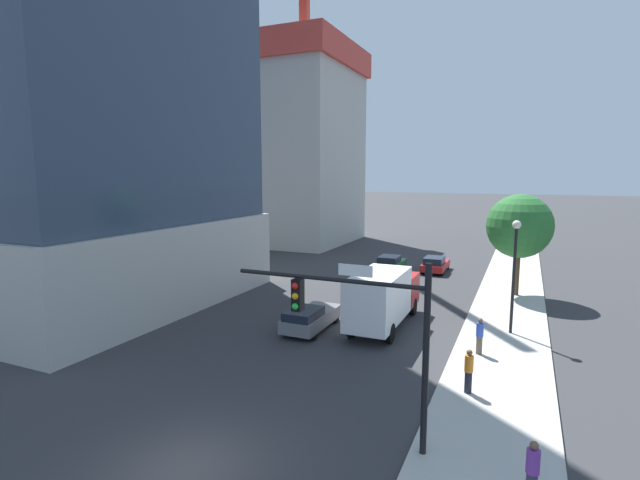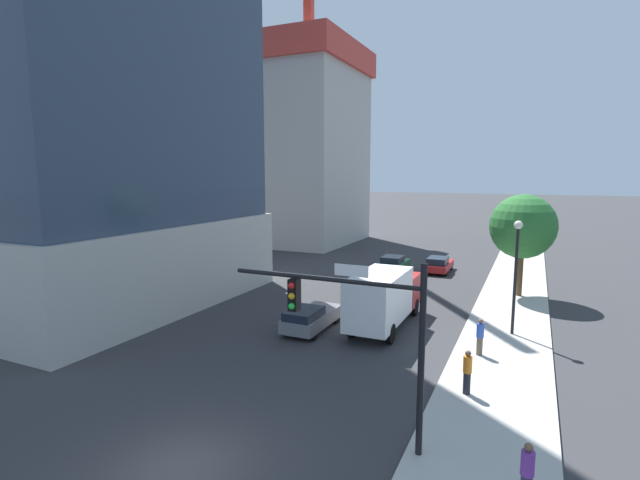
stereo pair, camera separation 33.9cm
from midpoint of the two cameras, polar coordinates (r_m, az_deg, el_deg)
The scene contains 13 objects.
ground_plane at distance 15.76m, azimuth -15.93°, elevation -25.13°, with size 400.00×400.00×0.00m, color #333335.
sidewalk at distance 31.05m, azimuth 22.33°, elevation -8.38°, with size 4.34×120.00×0.15m, color #B2AFA8.
construction_building at distance 59.92m, azimuth -3.37°, elevation 12.53°, with size 22.21×25.28×30.50m.
traffic_light_pole at distance 14.74m, azimuth 5.11°, elevation -9.47°, with size 6.46×0.48×5.86m.
street_lamp at distance 26.40m, azimuth 23.05°, elevation -2.35°, with size 0.44×0.44×6.01m.
street_tree at distance 34.88m, azimuth 23.65°, elevation 1.50°, with size 4.39×4.39×7.02m.
car_red at distance 42.18m, azimuth 14.42°, elevation -2.89°, with size 1.87×4.27×1.41m.
car_gray at distance 26.10m, azimuth -0.75°, elevation -9.40°, with size 1.84×4.46×1.40m.
car_green at distance 40.97m, azimuth 9.07°, elevation -2.98°, with size 1.93×4.50×1.53m.
box_truck at distance 26.46m, azimuth 8.14°, elevation -6.77°, with size 2.35×7.67×3.25m.
pedestrian_blue_shirt at distance 23.56m, azimuth 19.23°, elevation -10.99°, with size 0.34×0.34×1.73m.
pedestrian_purple_shirt at distance 14.38m, azimuth 24.50°, elevation -24.37°, with size 0.34×0.34×1.68m.
pedestrian_orange_shirt at distance 19.54m, azimuth 17.92°, elevation -14.95°, with size 0.34×0.34×1.74m.
Camera 2 is at (8.98, -9.79, 8.56)m, focal length 26.38 mm.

